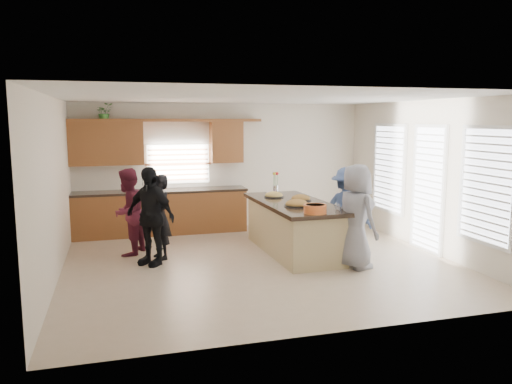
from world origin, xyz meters
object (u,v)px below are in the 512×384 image
object	(u,v)px
salad_bowl	(315,208)
woman_left_mid	(128,212)
woman_right_back	(347,210)
woman_right_front	(356,216)
woman_left_back	(160,217)
woman_left_front	(150,216)
island	(293,228)

from	to	relation	value
salad_bowl	woman_left_mid	world-z (taller)	woman_left_mid
woman_right_back	woman_right_front	world-z (taller)	woman_right_front
woman_right_front	woman_left_back	bearing A→B (deg)	50.66
woman_left_front	salad_bowl	bearing A→B (deg)	22.04
woman_left_front	woman_right_back	distance (m)	3.56
woman_right_back	woman_right_front	distance (m)	1.03
island	woman_left_back	world-z (taller)	woman_left_back
salad_bowl	woman_right_front	xyz separation A→B (m)	(0.71, -0.03, -0.16)
woman_left_back	woman_right_back	world-z (taller)	woman_right_back
woman_left_back	woman_right_front	bearing A→B (deg)	47.24
island	woman_left_mid	bearing A→B (deg)	165.50
island	woman_left_back	bearing A→B (deg)	172.38
island	woman_left_mid	xyz separation A→B (m)	(-2.94, 0.67, 0.34)
woman_right_back	woman_right_front	bearing A→B (deg)	131.33
woman_left_mid	woman_right_front	xyz separation A→B (m)	(3.59, -1.86, 0.08)
salad_bowl	woman_left_front	size ratio (longest dim) A/B	0.22
woman_left_front	woman_right_front	xyz separation A→B (m)	(3.25, -1.11, 0.03)
island	woman_left_front	size ratio (longest dim) A/B	1.63
woman_left_front	woman_left_mid	bearing A→B (deg)	159.99
woman_right_back	woman_right_front	size ratio (longest dim) A/B	0.91
woman_left_front	woman_right_front	size ratio (longest dim) A/B	0.97
island	woman_left_front	bearing A→B (deg)	179.96
island	woman_left_front	world-z (taller)	woman_left_front
salad_bowl	woman_left_back	xyz separation A→B (m)	(-2.34, 1.41, -0.28)
woman_left_back	woman_right_back	distance (m)	3.40
woman_left_back	salad_bowl	bearing A→B (deg)	41.48
woman_left_back	woman_right_front	distance (m)	3.38
salad_bowl	woman_right_front	size ratio (longest dim) A/B	0.21
salad_bowl	woman_right_front	world-z (taller)	woman_right_front
woman_right_back	woman_right_front	xyz separation A→B (m)	(-0.31, -0.98, 0.08)
woman_right_front	salad_bowl	bearing A→B (deg)	73.29
woman_left_back	woman_left_mid	bearing A→B (deg)	-145.45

